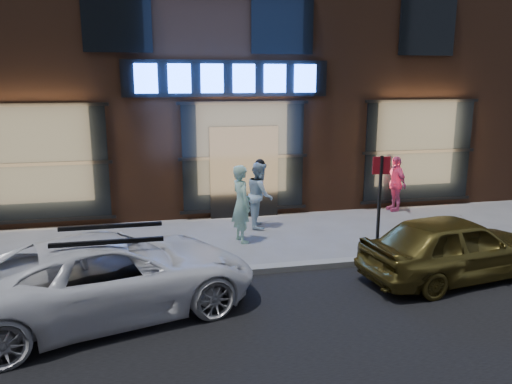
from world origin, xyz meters
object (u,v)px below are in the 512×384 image
man_cap (260,195)px  sign_post (380,199)px  man_bowtie (241,204)px  passerby (395,184)px  white_suv (112,276)px  gold_sedan (455,247)px

man_cap → sign_post: bearing=-139.2°
man_bowtie → passerby: 4.99m
man_bowtie → white_suv: bearing=126.7°
passerby → sign_post: sign_post is taller
man_cap → man_bowtie: bearing=156.7°
man_cap → passerby: 4.07m
gold_sedan → man_cap: bearing=25.8°
sign_post → white_suv: bearing=-158.4°
white_suv → gold_sedan: (6.01, 0.12, -0.02)m
man_bowtie → passerby: size_ratio=1.15×
man_bowtie → man_cap: 1.23m
man_bowtie → white_suv: (-2.61, -3.05, -0.25)m
man_bowtie → man_cap: man_bowtie is taller
gold_sedan → sign_post: (-0.98, 1.13, 0.69)m
passerby → sign_post: bearing=-37.6°
passerby → gold_sedan: 4.88m
man_cap → gold_sedan: man_cap is taller
passerby → gold_sedan: passerby is taller
gold_sedan → white_suv: bearing=82.3°
man_bowtie → white_suv: 4.02m
passerby → gold_sedan: size_ratio=0.43×
white_suv → sign_post: (5.04, 1.25, 0.67)m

